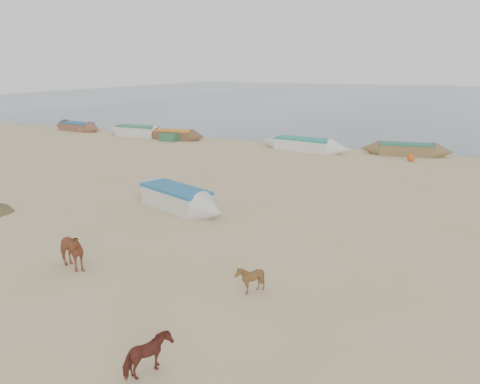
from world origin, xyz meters
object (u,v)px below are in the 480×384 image
at_px(cow_adult, 69,251).
at_px(near_canoe, 176,197).
at_px(calf_front, 250,279).
at_px(calf_right, 149,356).

xyz_separation_m(cow_adult, near_canoe, (-0.56, 6.61, -0.15)).
distance_m(calf_front, calf_right, 3.96).
relative_size(calf_front, near_canoe, 0.14).
height_order(cow_adult, calf_front, cow_adult).
bearing_deg(cow_adult, near_canoe, 20.12).
relative_size(cow_adult, calf_front, 1.73).
bearing_deg(near_canoe, calf_right, -39.47).
distance_m(calf_right, near_canoe, 11.16).
relative_size(calf_right, near_canoe, 0.14).
xyz_separation_m(calf_front, near_canoe, (-5.97, 5.72, 0.04)).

